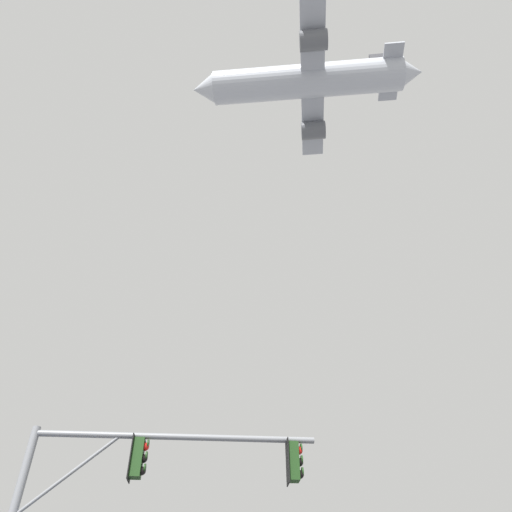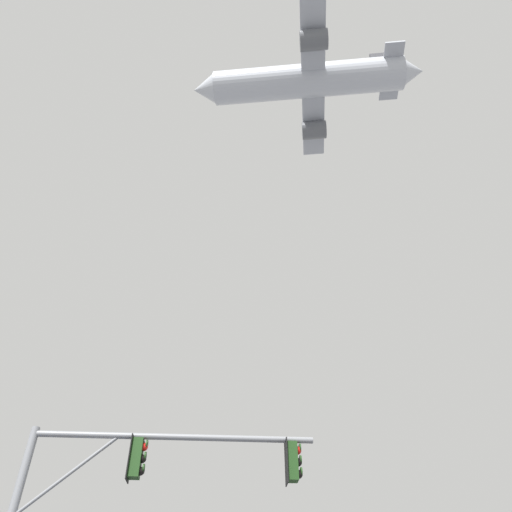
{
  "view_description": "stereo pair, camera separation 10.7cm",
  "coord_description": "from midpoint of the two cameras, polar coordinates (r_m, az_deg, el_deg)",
  "views": [
    {
      "loc": [
        0.93,
        -4.9,
        1.33
      ],
      "look_at": [
        0.56,
        12.51,
        15.46
      ],
      "focal_mm": 34.78,
      "sensor_mm": 36.0,
      "label": 1
    },
    {
      "loc": [
        1.04,
        -4.9,
        1.33
      ],
      "look_at": [
        0.56,
        12.51,
        15.46
      ],
      "focal_mm": 34.78,
      "sensor_mm": 36.0,
      "label": 2
    }
  ],
  "objects": [
    {
      "name": "airplane",
      "position": [
        49.14,
        5.81,
        19.33
      ],
      "size": [
        21.45,
        16.57,
        5.85
      ],
      "color": "#B7BCC6"
    },
    {
      "name": "signal_pole_near",
      "position": [
        12.91,
        -14.42,
        -24.44
      ],
      "size": [
        6.9,
        0.94,
        5.71
      ],
      "color": "slate",
      "rests_on": "ground"
    }
  ]
}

